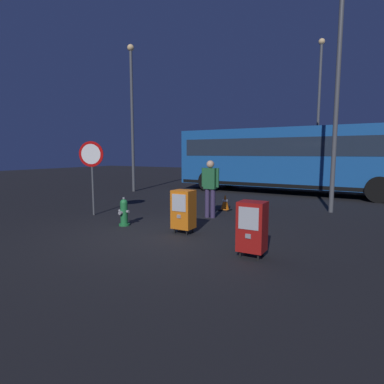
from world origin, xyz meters
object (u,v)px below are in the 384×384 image
pedestrian (210,185)px  bus_far (350,156)px  newspaper_box_secondary (252,226)px  fire_hydrant (124,212)px  traffic_cone (225,203)px  stop_sign (92,162)px  street_light_near_left (339,57)px  newspaper_box_primary (183,209)px  bus_near (290,157)px  street_light_far_left (319,104)px  street_light_near_right (132,108)px

pedestrian → bus_far: (2.97, 11.65, 0.76)m
newspaper_box_secondary → bus_far: (0.74, 14.48, 1.14)m
fire_hydrant → bus_far: bearing=71.9°
traffic_cone → stop_sign: bearing=-139.7°
bus_far → street_light_near_left: size_ratio=1.28×
newspaper_box_primary → bus_near: 9.06m
traffic_cone → street_light_far_left: (1.57, 8.42, 4.14)m
newspaper_box_secondary → street_light_near_left: (0.76, 5.50, 4.18)m
fire_hydrant → bus_near: bus_near is taller
fire_hydrant → bus_far: size_ratio=0.07×
bus_near → street_light_near_left: (2.27, -4.38, 3.04)m
street_light_far_left → fire_hydrant: bearing=-104.2°
newspaper_box_primary → street_light_near_right: bearing=137.3°
street_light_near_right → traffic_cone: bearing=-23.7°
pedestrian → stop_sign: bearing=-157.0°
stop_sign → bus_far: bus_far is taller
fire_hydrant → street_light_far_left: (2.97, 11.76, 4.04)m
bus_near → pedestrian: bearing=-94.2°
street_light_far_left → bus_far: bearing=52.0°
newspaper_box_primary → street_light_far_left: bearing=84.0°
stop_sign → street_light_near_right: (-2.86, 5.35, 2.43)m
pedestrian → newspaper_box_secondary: bearing=-51.8°
newspaper_box_primary → newspaper_box_secondary: size_ratio=1.00×
bus_near → street_light_near_right: (-6.86, -3.08, 2.32)m
newspaper_box_secondary → pedestrian: 3.63m
street_light_near_right → street_light_far_left: (7.61, 5.77, 0.36)m
stop_sign → newspaper_box_secondary: bearing=-14.7°
fire_hydrant → stop_sign: stop_sign is taller
fire_hydrant → stop_sign: 2.27m
newspaper_box_secondary → bus_far: bus_far is taller
stop_sign → traffic_cone: bearing=40.3°
fire_hydrant → pedestrian: size_ratio=0.45×
bus_near → street_light_near_right: bearing=-154.2°
newspaper_box_primary → pedestrian: (-0.25, 1.94, 0.38)m
traffic_cone → street_light_far_left: bearing=79.5°
newspaper_box_secondary → stop_sign: 5.78m
street_light_near_right → street_light_near_left: bearing=-8.1°
traffic_cone → newspaper_box_secondary: bearing=-60.7°
bus_near → street_light_far_left: street_light_far_left is taller
street_light_near_left → pedestrian: bearing=-138.4°
bus_far → street_light_near_left: 9.49m
pedestrian → bus_near: bus_near is taller
newspaper_box_primary → stop_sign: bearing=171.2°
pedestrian → traffic_cone: bearing=94.0°
bus_near → street_light_near_right: 7.86m
newspaper_box_secondary → newspaper_box_primary: bearing=155.6°
stop_sign → street_light_far_left: (4.75, 11.12, 2.80)m
bus_near → bus_far: 5.13m
newspaper_box_primary → bus_near: bus_near is taller
newspaper_box_primary → bus_far: bearing=78.7°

